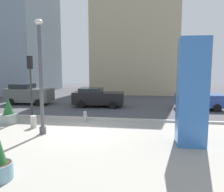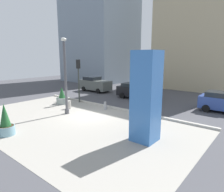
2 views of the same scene
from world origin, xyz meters
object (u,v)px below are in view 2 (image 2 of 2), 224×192
object	(u,v)px
fire_hydrant	(105,105)
car_passing_lane	(95,84)
car_far_lane	(223,102)
car_curb_west	(137,91)
traffic_light_far_side	(78,74)
potted_plant_mid_plaza	(62,98)
potted_plant_by_pillar	(5,123)
lamp_post	(65,78)
concrete_bollard	(69,105)
art_pillar_blue	(146,97)

from	to	relation	value
fire_hydrant	car_passing_lane	world-z (taller)	car_passing_lane
car_far_lane	car_curb_west	world-z (taller)	car_far_lane
traffic_light_far_side	potted_plant_mid_plaza	bearing A→B (deg)	-118.35
potted_plant_by_pillar	car_far_lane	bearing A→B (deg)	56.86
car_far_lane	car_curb_west	size ratio (longest dim) A/B	0.85
fire_hydrant	traffic_light_far_side	bearing A→B (deg)	173.29
lamp_post	car_far_lane	xyz separation A→B (m)	(9.94, 8.78, -2.13)
fire_hydrant	car_far_lane	world-z (taller)	car_far_lane
potted_plant_by_pillar	car_passing_lane	distance (m)	15.88
lamp_post	fire_hydrant	bearing A→B (deg)	62.15
lamp_post	car_passing_lane	world-z (taller)	lamp_post
concrete_bollard	lamp_post	bearing A→B (deg)	-45.26
car_passing_lane	traffic_light_far_side	bearing A→B (deg)	-60.48
fire_hydrant	concrete_bollard	size ratio (longest dim) A/B	1.00
fire_hydrant	potted_plant_by_pillar	bearing A→B (deg)	-95.57
potted_plant_mid_plaza	car_curb_west	distance (m)	8.19
potted_plant_mid_plaza	potted_plant_by_pillar	distance (m)	8.23
potted_plant_mid_plaza	car_passing_lane	xyz separation A→B (m)	(-2.44, 7.32, 0.35)
lamp_post	car_far_lane	bearing A→B (deg)	41.45
potted_plant_mid_plaza	traffic_light_far_side	world-z (taller)	traffic_light_far_side
potted_plant_by_pillar	traffic_light_far_side	bearing A→B (deg)	110.02
fire_hydrant	car_curb_west	size ratio (longest dim) A/B	0.16
lamp_post	art_pillar_blue	xyz separation A→B (m)	(7.73, -0.57, -0.47)
art_pillar_blue	car_far_lane	distance (m)	9.76
lamp_post	art_pillar_blue	world-z (taller)	lamp_post
fire_hydrant	car_passing_lane	size ratio (longest dim) A/B	0.17
potted_plant_by_pillar	concrete_bollard	xyz separation A→B (m)	(-1.89, 6.34, -0.39)
lamp_post	art_pillar_blue	distance (m)	7.76
fire_hydrant	concrete_bollard	distance (m)	3.31
concrete_bollard	traffic_light_far_side	world-z (taller)	traffic_light_far_side
lamp_post	potted_plant_mid_plaza	xyz separation A→B (m)	(-3.22, 1.95, -2.37)
fire_hydrant	car_far_lane	size ratio (longest dim) A/B	0.19
concrete_bollard	car_far_lane	size ratio (longest dim) A/B	0.19
potted_plant_by_pillar	traffic_light_far_side	distance (m)	9.55
lamp_post	potted_plant_by_pillar	world-z (taller)	lamp_post
concrete_bollard	fire_hydrant	bearing A→B (deg)	35.42
concrete_bollard	car_curb_west	distance (m)	8.08
fire_hydrant	car_curb_west	xyz separation A→B (m)	(-0.38, 5.81, 0.50)
traffic_light_far_side	car_curb_west	bearing A→B (deg)	56.03
car_passing_lane	car_far_lane	distance (m)	15.61
traffic_light_far_side	car_passing_lane	world-z (taller)	traffic_light_far_side
potted_plant_by_pillar	car_far_lane	xyz separation A→B (m)	(9.15, 14.02, 0.10)
potted_plant_mid_plaza	car_curb_west	xyz separation A→B (m)	(4.43, 6.89, 0.24)
potted_plant_by_pillar	concrete_bollard	bearing A→B (deg)	106.61
lamp_post	concrete_bollard	world-z (taller)	lamp_post
lamp_post	traffic_light_far_side	bearing A→B (deg)	124.33
potted_plant_by_pillar	car_curb_west	size ratio (longest dim) A/B	0.43
art_pillar_blue	car_curb_west	bearing A→B (deg)	124.68
potted_plant_by_pillar	car_far_lane	world-z (taller)	potted_plant_by_pillar
art_pillar_blue	fire_hydrant	xyz separation A→B (m)	(-6.13, 3.60, -2.15)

